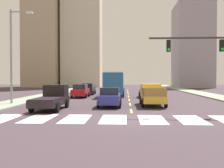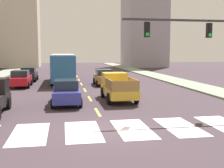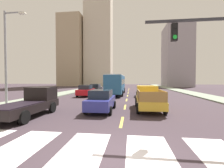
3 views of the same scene
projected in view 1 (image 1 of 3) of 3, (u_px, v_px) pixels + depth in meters
ground_plane at (133, 119)px, 15.97m from camera, size 160.00×160.00×0.00m
sidewalk_right at (218, 97)px, 33.35m from camera, size 3.21×110.00×0.15m
sidewalk_left at (42, 96)px, 34.54m from camera, size 3.21×110.00×0.15m
crosswalk_stripe_0 at (2, 118)px, 16.40m from camera, size 1.60×3.60×0.01m
crosswalk_stripe_1 at (39, 118)px, 16.28m from camera, size 1.60×3.60×0.01m
crosswalk_stripe_2 at (76, 119)px, 16.16m from camera, size 1.60×3.60×0.01m
crosswalk_stripe_3 at (114, 119)px, 16.03m from camera, size 1.60×3.60×0.01m
crosswalk_stripe_4 at (152, 119)px, 15.91m from camera, size 1.60×3.60×0.01m
crosswalk_stripe_5 at (191, 120)px, 15.79m from camera, size 1.60×3.60×0.01m
lane_dash_0 at (131, 111)px, 19.97m from camera, size 0.16×2.40×0.01m
lane_dash_1 at (130, 104)px, 24.96m from camera, size 0.16×2.40×0.01m
lane_dash_2 at (129, 100)px, 29.95m from camera, size 0.16×2.40×0.01m
lane_dash_3 at (129, 97)px, 34.94m from camera, size 0.16×2.40×0.01m
lane_dash_4 at (128, 94)px, 39.93m from camera, size 0.16×2.40×0.01m
lane_dash_5 at (128, 92)px, 44.93m from camera, size 0.16×2.40×0.01m
lane_dash_6 at (128, 91)px, 49.92m from camera, size 0.16×2.40×0.01m
lane_dash_7 at (127, 90)px, 54.91m from camera, size 0.16×2.40×0.01m
pickup_stakebed at (152, 95)px, 24.14m from camera, size 2.18×5.20×1.96m
pickup_dark at (52, 98)px, 21.14m from camera, size 2.18×5.20×1.96m
city_bus at (115, 82)px, 36.70m from camera, size 2.72×10.80×3.32m
sedan_far at (147, 91)px, 33.61m from camera, size 2.02×4.40×1.72m
sedan_mid at (88, 89)px, 39.60m from camera, size 2.02×4.40×1.72m
sedan_near_left at (110, 97)px, 22.96m from camera, size 2.02×4.40×1.72m
sedan_near_right at (81, 91)px, 33.69m from camera, size 2.02×4.40×1.72m
streetlight_left at (13, 52)px, 24.45m from camera, size 2.20×0.28×9.00m
block_mid_left at (192, 46)px, 68.75m from camera, size 9.07×11.12×22.00m
block_mid_right at (43, 37)px, 72.07m from camera, size 9.29×10.20×28.04m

